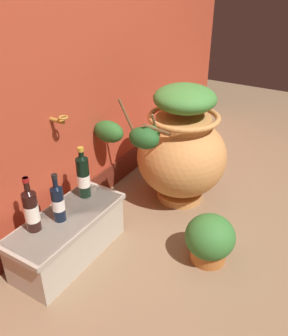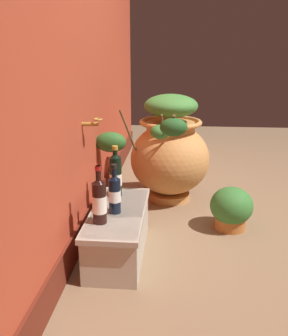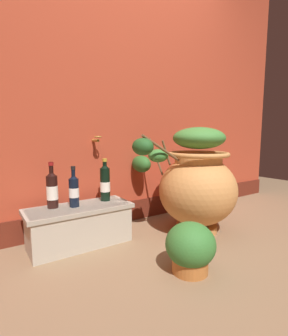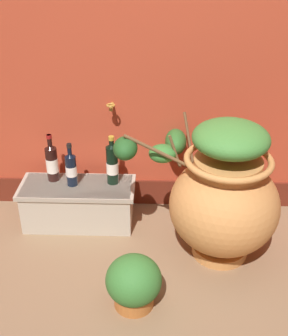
# 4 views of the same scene
# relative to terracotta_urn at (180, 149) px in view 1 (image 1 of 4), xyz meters

# --- Properties ---
(ground_plane) EXTENTS (7.00, 7.00, 0.00)m
(ground_plane) POSITION_rel_terracotta_urn_xyz_m (-0.45, -0.58, -0.41)
(ground_plane) COLOR #896B4C
(back_wall) EXTENTS (4.40, 0.33, 2.60)m
(back_wall) POSITION_rel_terracotta_urn_xyz_m (-0.45, 0.62, 0.88)
(back_wall) COLOR #B74228
(back_wall) RESTS_ON ground_plane
(terracotta_urn) EXTENTS (0.94, 0.86, 0.86)m
(terracotta_urn) POSITION_rel_terracotta_urn_xyz_m (0.00, 0.00, 0.00)
(terracotta_urn) COLOR #D68E4C
(terracotta_urn) RESTS_ON ground_plane
(stone_ledge) EXTENTS (0.74, 0.31, 0.29)m
(stone_ledge) POSITION_rel_terracotta_urn_xyz_m (-0.89, 0.27, -0.25)
(stone_ledge) COLOR beige
(stone_ledge) RESTS_ON ground_plane
(wine_bottle_left) EXTENTS (0.08, 0.08, 0.33)m
(wine_bottle_left) POSITION_rel_terracotta_urn_xyz_m (-0.66, 0.32, 0.02)
(wine_bottle_left) COLOR black
(wine_bottle_left) RESTS_ON stone_ledge
(wine_bottle_middle) EXTENTS (0.07, 0.07, 0.29)m
(wine_bottle_middle) POSITION_rel_terracotta_urn_xyz_m (-0.92, 0.29, 0.00)
(wine_bottle_middle) COLOR black
(wine_bottle_middle) RESTS_ON stone_ledge
(wine_bottle_right) EXTENTS (0.08, 0.08, 0.32)m
(wine_bottle_right) POSITION_rel_terracotta_urn_xyz_m (-1.05, 0.35, 0.01)
(wine_bottle_right) COLOR black
(wine_bottle_right) RESTS_ON stone_ledge
(potted_shrub) EXTENTS (0.29, 0.29, 0.30)m
(potted_shrub) POSITION_rel_terracotta_urn_xyz_m (-0.49, -0.44, -0.26)
(potted_shrub) COLOR #C17033
(potted_shrub) RESTS_ON ground_plane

